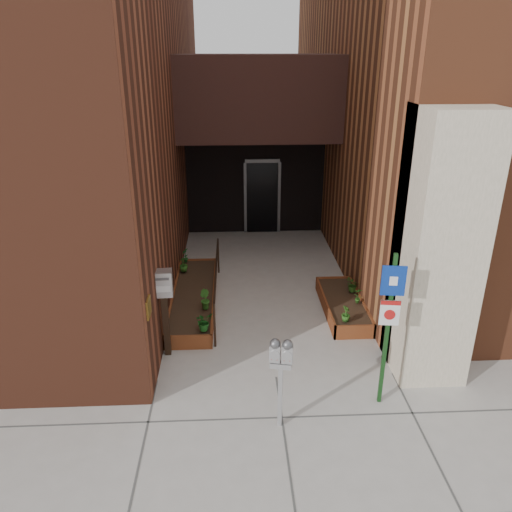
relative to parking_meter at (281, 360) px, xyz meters
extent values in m
plane|color=#9E9991|center=(0.05, 1.14, -1.13)|extent=(80.00, 80.00, 0.00)
cube|color=#5F2C1B|center=(-5.95, 7.84, 3.87)|extent=(8.00, 14.60, 10.00)
cube|color=brown|center=(6.05, 8.29, 3.87)|extent=(8.00, 13.70, 10.00)
cube|color=#B5AA8B|center=(2.60, 1.34, 1.07)|extent=(1.10, 1.20, 4.40)
cube|color=black|center=(0.05, 7.14, 2.87)|extent=(4.20, 2.00, 2.00)
cube|color=black|center=(0.05, 8.54, 0.37)|extent=(4.00, 0.30, 3.00)
cube|color=black|center=(0.25, 8.36, -0.08)|extent=(0.90, 0.06, 2.10)
cube|color=#B79338|center=(-1.94, 0.94, 0.37)|extent=(0.04, 0.30, 0.30)
cube|color=maroon|center=(-1.50, 2.06, -0.98)|extent=(0.90, 0.04, 0.30)
cube|color=maroon|center=(-1.50, 5.62, -0.98)|extent=(0.90, 0.04, 0.30)
cube|color=maroon|center=(-1.93, 3.84, -0.98)|extent=(0.04, 3.60, 0.30)
cube|color=maroon|center=(-1.07, 3.84, -0.98)|extent=(0.04, 3.60, 0.30)
cube|color=black|center=(-1.50, 3.84, -1.00)|extent=(0.82, 3.52, 0.26)
cube|color=maroon|center=(1.65, 2.26, -0.98)|extent=(0.80, 0.04, 0.30)
cube|color=maroon|center=(1.65, 4.42, -0.98)|extent=(0.80, 0.04, 0.30)
cube|color=maroon|center=(1.27, 3.34, -0.98)|extent=(0.04, 2.20, 0.30)
cube|color=maroon|center=(2.03, 3.34, -0.98)|extent=(0.04, 2.20, 0.30)
cube|color=black|center=(1.65, 3.34, -1.00)|extent=(0.72, 2.12, 0.26)
cylinder|color=black|center=(-1.00, 2.14, -0.68)|extent=(0.04, 0.04, 0.90)
cylinder|color=black|center=(-1.00, 5.44, -0.68)|extent=(0.04, 0.04, 0.90)
cylinder|color=black|center=(-1.00, 3.79, -0.25)|extent=(0.04, 3.30, 0.04)
cube|color=#A6A6A9|center=(0.00, 0.00, -0.63)|extent=(0.07, 0.07, 1.02)
cube|color=#A6A6A9|center=(0.00, 0.00, -0.08)|extent=(0.32, 0.18, 0.08)
cube|color=#A6A6A9|center=(-0.08, 0.02, 0.10)|extent=(0.17, 0.13, 0.26)
sphere|color=#59595B|center=(-0.08, 0.02, 0.26)|extent=(0.15, 0.15, 0.15)
cube|color=white|center=(-0.10, -0.03, 0.12)|extent=(0.09, 0.02, 0.05)
cube|color=#B21414|center=(-0.10, -0.03, 0.04)|extent=(0.09, 0.02, 0.03)
cube|color=#A6A6A9|center=(0.08, -0.02, 0.10)|extent=(0.17, 0.13, 0.26)
sphere|color=#59595B|center=(0.08, -0.02, 0.26)|extent=(0.15, 0.15, 0.15)
cube|color=white|center=(0.07, -0.07, 0.12)|extent=(0.09, 0.02, 0.05)
cube|color=#B21414|center=(0.07, -0.07, 0.04)|extent=(0.09, 0.02, 0.03)
cube|color=#163E16|center=(1.62, 0.45, 0.13)|extent=(0.06, 0.06, 2.52)
cube|color=navy|center=(1.61, 0.42, 0.98)|extent=(0.34, 0.07, 0.46)
cube|color=white|center=(1.61, 0.41, 0.98)|extent=(0.12, 0.03, 0.14)
cube|color=white|center=(1.61, 0.42, 0.47)|extent=(0.29, 0.06, 0.40)
cube|color=#B21414|center=(1.61, 0.41, 0.64)|extent=(0.29, 0.05, 0.07)
cylinder|color=#B21414|center=(1.61, 0.40, 0.45)|extent=(0.16, 0.03, 0.16)
cube|color=black|center=(-1.85, 1.94, -0.53)|extent=(0.12, 0.12, 1.21)
cube|color=#B9B9BC|center=(-1.85, 1.94, 0.29)|extent=(0.34, 0.26, 0.46)
cube|color=#59595B|center=(-1.84, 1.82, 0.42)|extent=(0.24, 0.02, 0.04)
cube|color=white|center=(-1.84, 1.82, 0.24)|extent=(0.26, 0.03, 0.11)
imported|color=#185016|center=(-1.20, 2.24, -0.66)|extent=(0.44, 0.44, 0.35)
imported|color=#275B1A|center=(-1.23, 3.08, -0.64)|extent=(0.30, 0.30, 0.40)
imported|color=#285D1A|center=(-1.80, 4.91, -0.66)|extent=(0.27, 0.27, 0.35)
imported|color=#19581F|center=(-1.80, 5.44, -0.65)|extent=(0.21, 0.21, 0.36)
imported|color=#2A5D1A|center=(1.49, 2.44, -0.68)|extent=(0.23, 0.23, 0.31)
imported|color=#275919|center=(1.90, 3.15, -0.66)|extent=(0.19, 0.19, 0.34)
imported|color=#255217|center=(1.90, 3.66, -0.68)|extent=(0.39, 0.39, 0.31)
camera|label=1|loc=(-0.64, -5.81, 4.02)|focal=35.00mm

